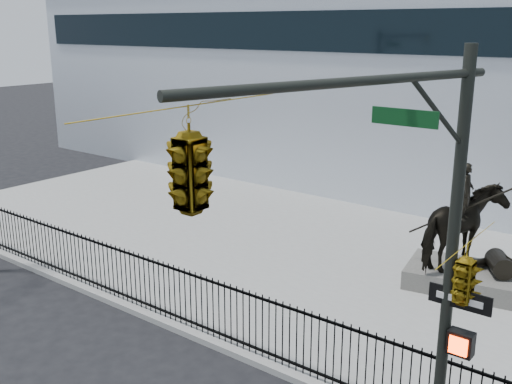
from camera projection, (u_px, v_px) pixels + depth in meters
The scene contains 7 objects.
ground at pixel (138, 347), 13.92m from camera, with size 120.00×120.00×0.00m, color black.
plaza at pixel (304, 256), 19.23m from camera, with size 30.00×12.00×0.15m, color gray.
building at pixel (460, 86), 27.93m from camera, with size 44.00×14.00×9.00m, color silver.
picket_fence at pixel (175, 293), 14.63m from camera, with size 22.10×0.10×1.50m.
statue_plinth at pixel (461, 277), 16.76m from camera, with size 2.90×1.99×0.54m, color #504E49.
equestrian_statue at pixel (468, 230), 16.36m from camera, with size 3.67×2.62×3.15m.
traffic_signal_right at pixel (349, 228), 7.27m from camera, with size 2.17×6.86×7.00m.
Camera 1 is at (9.79, -8.14, 7.23)m, focal length 42.00 mm.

